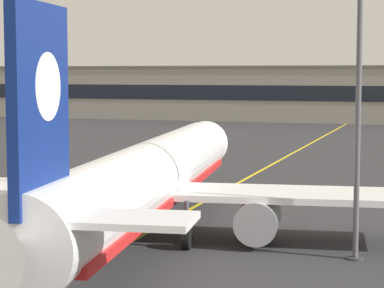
# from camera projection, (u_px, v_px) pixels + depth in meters

# --- Properties ---
(taxiway_centreline) EXTENTS (0.39, 180.00, 0.01)m
(taxiway_centreline) POSITION_uv_depth(u_px,v_px,m) (224.00, 191.00, 60.25)
(taxiway_centreline) COLOR yellow
(taxiway_centreline) RESTS_ON ground
(airliner_foreground) EXTENTS (32.36, 41.45, 11.65)m
(airliner_foreground) POSITION_uv_depth(u_px,v_px,m) (146.00, 180.00, 42.27)
(airliner_foreground) COLOR white
(airliner_foreground) RESTS_ON ground
(apron_lamp_post) EXTENTS (2.24, 0.90, 14.98)m
(apron_lamp_post) POSITION_uv_depth(u_px,v_px,m) (358.00, 102.00, 37.45)
(apron_lamp_post) COLOR #515156
(apron_lamp_post) RESTS_ON ground
(safety_cone_by_nose_gear) EXTENTS (0.44, 0.44, 0.55)m
(safety_cone_by_nose_gear) POSITION_uv_depth(u_px,v_px,m) (231.00, 190.00, 58.77)
(safety_cone_by_nose_gear) COLOR orange
(safety_cone_by_nose_gear) RESTS_ON ground
(terminal_building) EXTENTS (158.81, 12.40, 10.48)m
(terminal_building) POSITION_uv_depth(u_px,v_px,m) (334.00, 94.00, 143.44)
(terminal_building) COLOR #9E998E
(terminal_building) RESTS_ON ground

